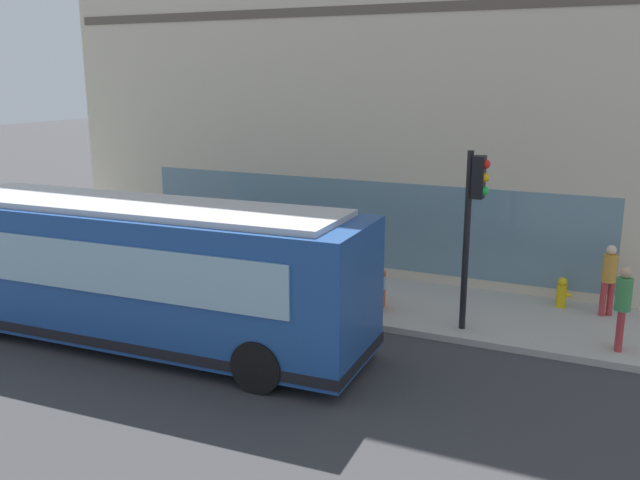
{
  "coord_description": "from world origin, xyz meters",
  "views": [
    {
      "loc": [
        -11.08,
        -6.83,
        5.63
      ],
      "look_at": [
        1.97,
        -0.78,
        2.14
      ],
      "focal_mm": 38.33,
      "sensor_mm": 36.0,
      "label": 1
    }
  ],
  "objects_px": {
    "pedestrian_near_building_entrance": "(623,303)",
    "city_bus_nearside": "(139,273)",
    "traffic_light_near_corner": "(474,207)",
    "fire_hydrant": "(562,292)",
    "newspaper_vending_box": "(375,290)",
    "pedestrian_walking_along_curb": "(609,275)"
  },
  "relations": [
    {
      "from": "pedestrian_near_building_entrance",
      "to": "city_bus_nearside",
      "type": "bearing_deg",
      "value": 110.27
    },
    {
      "from": "city_bus_nearside",
      "to": "traffic_light_near_corner",
      "type": "height_order",
      "value": "traffic_light_near_corner"
    },
    {
      "from": "fire_hydrant",
      "to": "newspaper_vending_box",
      "type": "xyz_separation_m",
      "value": [
        -2.0,
        4.06,
        0.09
      ]
    },
    {
      "from": "pedestrian_walking_along_curb",
      "to": "city_bus_nearside",
      "type": "bearing_deg",
      "value": 121.69
    },
    {
      "from": "traffic_light_near_corner",
      "to": "fire_hydrant",
      "type": "distance_m",
      "value": 3.82
    },
    {
      "from": "city_bus_nearside",
      "to": "fire_hydrant",
      "type": "relative_size",
      "value": 13.7
    },
    {
      "from": "newspaper_vending_box",
      "to": "fire_hydrant",
      "type": "bearing_deg",
      "value": -63.74
    },
    {
      "from": "fire_hydrant",
      "to": "pedestrian_walking_along_curb",
      "type": "bearing_deg",
      "value": -101.55
    },
    {
      "from": "pedestrian_walking_along_curb",
      "to": "newspaper_vending_box",
      "type": "xyz_separation_m",
      "value": [
        -1.8,
        5.07,
        -0.52
      ]
    },
    {
      "from": "traffic_light_near_corner",
      "to": "pedestrian_walking_along_curb",
      "type": "bearing_deg",
      "value": -50.66
    },
    {
      "from": "traffic_light_near_corner",
      "to": "newspaper_vending_box",
      "type": "xyz_separation_m",
      "value": [
        0.43,
        2.35,
        -2.29
      ]
    },
    {
      "from": "traffic_light_near_corner",
      "to": "pedestrian_near_building_entrance",
      "type": "relative_size",
      "value": 2.24
    },
    {
      "from": "traffic_light_near_corner",
      "to": "fire_hydrant",
      "type": "relative_size",
      "value": 5.32
    },
    {
      "from": "pedestrian_walking_along_curb",
      "to": "fire_hydrant",
      "type": "bearing_deg",
      "value": 78.45
    },
    {
      "from": "city_bus_nearside",
      "to": "pedestrian_near_building_entrance",
      "type": "height_order",
      "value": "city_bus_nearside"
    },
    {
      "from": "pedestrian_near_building_entrance",
      "to": "pedestrian_walking_along_curb",
      "type": "height_order",
      "value": "pedestrian_near_building_entrance"
    },
    {
      "from": "traffic_light_near_corner",
      "to": "pedestrian_near_building_entrance",
      "type": "xyz_separation_m",
      "value": [
        0.13,
        -3.07,
        -1.73
      ]
    },
    {
      "from": "city_bus_nearside",
      "to": "newspaper_vending_box",
      "type": "height_order",
      "value": "city_bus_nearside"
    },
    {
      "from": "city_bus_nearside",
      "to": "fire_hydrant",
      "type": "distance_m",
      "value": 9.91
    },
    {
      "from": "pedestrian_near_building_entrance",
      "to": "pedestrian_walking_along_curb",
      "type": "relative_size",
      "value": 1.04
    },
    {
      "from": "city_bus_nearside",
      "to": "pedestrian_walking_along_curb",
      "type": "relative_size",
      "value": 5.99
    },
    {
      "from": "pedestrian_near_building_entrance",
      "to": "pedestrian_walking_along_curb",
      "type": "xyz_separation_m",
      "value": [
        2.11,
        0.34,
        -0.04
      ]
    }
  ]
}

